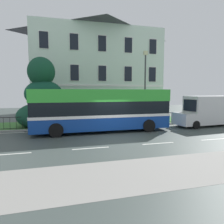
# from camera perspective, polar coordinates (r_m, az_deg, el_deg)

# --- Properties ---
(ground_plane) EXTENTS (60.00, 56.00, 0.18)m
(ground_plane) POSITION_cam_1_polar(r_m,az_deg,el_deg) (13.71, 0.62, -6.99)
(ground_plane) COLOR #3D4744
(georgian_townhouse) EXTENTS (15.26, 11.11, 12.77)m
(georgian_townhouse) POSITION_cam_1_polar(r_m,az_deg,el_deg) (27.59, -5.24, 13.17)
(georgian_townhouse) COLOR silver
(georgian_townhouse) RESTS_ON ground_plane
(iron_verge_railing) EXTENTS (19.39, 0.04, 0.97)m
(iron_verge_railing) POSITION_cam_1_polar(r_m,az_deg,el_deg) (17.30, 0.64, -2.13)
(iron_verge_railing) COLOR black
(iron_verge_railing) RESTS_ON ground_plane
(evergreen_tree) EXTENTS (3.99, 3.99, 6.14)m
(evergreen_tree) POSITION_cam_1_polar(r_m,az_deg,el_deg) (18.14, -19.60, 3.07)
(evergreen_tree) COLOR #423328
(evergreen_tree) RESTS_ON ground_plane
(single_decker_bus) EXTENTS (10.30, 2.74, 3.21)m
(single_decker_bus) POSITION_cam_1_polar(r_m,az_deg,el_deg) (15.07, -2.97, 0.74)
(single_decker_bus) COLOR navy
(single_decker_bus) RESTS_ON ground_plane
(white_panel_van) EXTENTS (5.82, 2.39, 2.65)m
(white_panel_van) POSITION_cam_1_polar(r_m,az_deg,el_deg) (19.52, 25.96, 0.35)
(white_panel_van) COLOR silver
(white_panel_van) RESTS_ON ground_plane
(street_lamp_post) EXTENTS (0.36, 0.24, 6.62)m
(street_lamp_post) POSITION_cam_1_polar(r_m,az_deg,el_deg) (18.78, 9.53, 8.50)
(street_lamp_post) COLOR #333338
(street_lamp_post) RESTS_ON ground_plane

